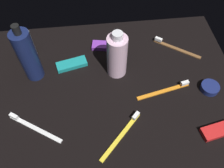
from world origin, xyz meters
The scene contains 12 objects.
ground_plane centered at (0.00, 0.00, -0.60)cm, with size 84.00×64.00×1.20cm, color black.
lotion_bottle centered at (-25.05, 8.91, 9.52)cm, with size 5.81×5.81×21.38cm.
bodywash_bottle centered at (2.40, 7.35, 7.87)cm, with size 6.51×6.51×17.36cm.
deodorant_stick centered at (-27.24, 18.07, 5.36)cm, with size 4.17×4.17×10.72cm, color silver.
toothbrush_white centered at (-24.59, -10.67, 0.61)cm, with size 15.77×10.78×2.10cm.
toothbrush_orange centered at (17.37, -2.53, 0.61)cm, with size 17.85×4.98×2.10cm.
toothbrush_yellow centered at (1.42, -15.64, 0.61)cm, with size 13.35×13.80×2.10cm.
toothbrush_brown centered at (24.80, 15.53, 0.61)cm, with size 15.28×11.53×2.10cm.
snack_bar_teal centered at (-12.80, 11.46, 0.75)cm, with size 10.40×4.00×1.50cm, color teal.
snack_bar_purple centered at (0.23, 18.82, 0.75)cm, with size 10.40×4.00×1.50cm, color purple.
snack_bar_red centered at (28.92, -17.94, 0.75)cm, with size 10.40×4.00×1.50cm, color red.
cream_tin_left centered at (31.31, -3.52, 0.98)cm, with size 5.86×5.86×1.96cm, color navy.
Camera 1 is at (-4.67, -41.68, 63.26)cm, focal length 37.43 mm.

